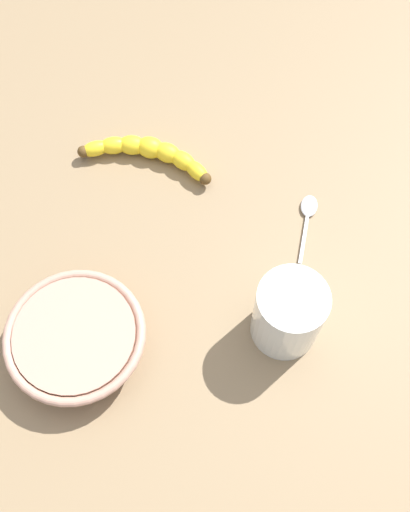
{
  "coord_description": "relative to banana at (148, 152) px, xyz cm",
  "views": [
    {
      "loc": [
        2.27,
        38.73,
        76.43
      ],
      "look_at": [
        5.49,
        3.52,
        5.0
      ],
      "focal_mm": 41.53,
      "sensor_mm": 36.0,
      "label": 1
    }
  ],
  "objects": [
    {
      "name": "wooden_tabletop",
      "position": [
        -15.45,
        12.99,
        -3.11
      ],
      "size": [
        120.0,
        120.0,
        3.0
      ],
      "primitive_type": "cube",
      "color": "#856D4E",
      "rests_on": "ground"
    },
    {
      "name": "banana",
      "position": [
        0.0,
        0.0,
        0.0
      ],
      "size": [
        20.3,
        7.7,
        3.23
      ],
      "rotation": [
        0.0,
        0.0,
        6.11
      ],
      "color": "yellow",
      "rests_on": "wooden_tabletop"
    },
    {
      "name": "smoothie_glass",
      "position": [
        -21.03,
        25.12,
        3.32
      ],
      "size": [
        8.67,
        8.67,
        10.63
      ],
      "color": "silver",
      "rests_on": "wooden_tabletop"
    },
    {
      "name": "ceramic_bowl",
      "position": [
        4.87,
        29.85,
        1.28
      ],
      "size": [
        17.59,
        17.59,
        4.86
      ],
      "color": "tan",
      "rests_on": "wooden_tabletop"
    },
    {
      "name": "teaspoon",
      "position": [
        -24.01,
        7.03,
        -1.21
      ],
      "size": [
        2.82,
        11.29,
        0.8
      ],
      "rotation": [
        0.0,
        0.0,
        4.59
      ],
      "color": "silver",
      "rests_on": "wooden_tabletop"
    }
  ]
}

